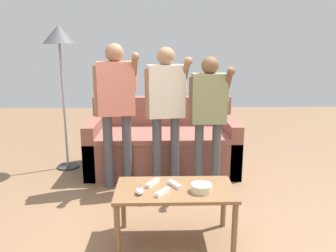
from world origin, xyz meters
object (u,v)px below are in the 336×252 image
(floor_lamp, at_px, (59,43))
(game_remote_wand_spare, at_px, (175,185))
(snack_bowl, at_px, (202,188))
(game_remote_nunchuk, at_px, (140,191))
(couch, at_px, (162,145))
(game_remote_wand_near, at_px, (162,192))
(coffee_table, at_px, (175,196))
(player_right, at_px, (209,109))
(game_remote_wand_far, at_px, (153,183))
(player_center, at_px, (166,102))
(player_left, at_px, (116,99))

(floor_lamp, xyz_separation_m, game_remote_wand_spare, (1.31, -1.70, -1.10))
(snack_bowl, distance_m, game_remote_nunchuk, 0.47)
(couch, xyz_separation_m, game_remote_wand_near, (-0.02, -1.80, 0.16))
(game_remote_nunchuk, relative_size, game_remote_wand_spare, 0.60)
(coffee_table, height_order, floor_lamp, floor_lamp)
(player_right, xyz_separation_m, game_remote_wand_far, (-0.57, -0.92, -0.43))
(game_remote_nunchuk, bearing_deg, snack_bowl, 3.61)
(couch, xyz_separation_m, player_right, (0.48, -0.69, 0.59))
(game_remote_wand_near, bearing_deg, player_center, 87.49)
(player_left, bearing_deg, snack_bowl, -56.66)
(player_right, bearing_deg, snack_bowl, -100.53)
(floor_lamp, bearing_deg, snack_bowl, -50.09)
(couch, distance_m, snack_bowl, 1.79)
(snack_bowl, xyz_separation_m, player_right, (0.20, 1.07, 0.42))
(player_left, xyz_separation_m, game_remote_wand_far, (0.40, -1.04, -0.52))
(game_remote_wand_far, relative_size, game_remote_wand_spare, 1.08)
(player_right, bearing_deg, player_left, 173.32)
(snack_bowl, height_order, game_remote_nunchuk, snack_bowl)
(coffee_table, xyz_separation_m, player_center, (-0.05, 1.08, 0.57))
(floor_lamp, height_order, player_right, floor_lamp)
(coffee_table, xyz_separation_m, game_remote_wand_near, (-0.10, -0.10, 0.08))
(coffee_table, relative_size, game_remote_nunchuk, 10.54)
(coffee_table, distance_m, floor_lamp, 2.47)
(player_right, height_order, game_remote_wand_spare, player_right)
(player_right, bearing_deg, floor_lamp, 156.61)
(couch, relative_size, game_remote_wand_far, 11.66)
(game_remote_nunchuk, distance_m, floor_lamp, 2.38)
(game_remote_nunchuk, xyz_separation_m, game_remote_wand_spare, (0.27, 0.13, -0.01))
(player_center, distance_m, game_remote_wand_far, 1.13)
(coffee_table, xyz_separation_m, snack_bowl, (0.20, -0.07, 0.09))
(snack_bowl, relative_size, player_center, 0.11)
(snack_bowl, distance_m, game_remote_wand_spare, 0.23)
(snack_bowl, xyz_separation_m, game_remote_wand_far, (-0.37, 0.14, -0.01))
(couch, bearing_deg, player_center, -86.81)
(coffee_table, xyz_separation_m, game_remote_wand_spare, (-0.00, 0.04, 0.08))
(player_left, distance_m, game_remote_wand_near, 1.40)
(couch, height_order, game_remote_nunchuk, couch)
(game_remote_wand_far, bearing_deg, player_center, 82.78)
(player_center, bearing_deg, game_remote_wand_spare, -87.44)
(game_remote_wand_near, bearing_deg, player_left, 111.49)
(game_remote_nunchuk, xyz_separation_m, player_right, (0.67, 1.10, 0.42))
(snack_bowl, height_order, floor_lamp, floor_lamp)
(snack_bowl, relative_size, floor_lamp, 0.09)
(game_remote_wand_spare, bearing_deg, coffee_table, -89.76)
(couch, distance_m, player_center, 0.89)
(floor_lamp, xyz_separation_m, player_left, (0.73, -0.62, -0.59))
(snack_bowl, bearing_deg, floor_lamp, 129.91)
(player_left, bearing_deg, player_right, -6.68)
(game_remote_nunchuk, relative_size, player_right, 0.06)
(game_remote_nunchuk, height_order, game_remote_wand_near, game_remote_nunchuk)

